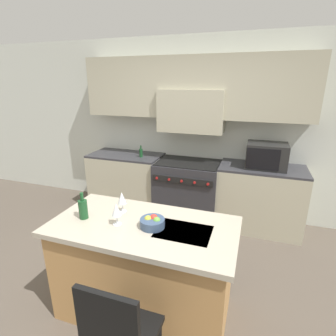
{
  "coord_description": "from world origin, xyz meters",
  "views": [
    {
      "loc": [
        0.91,
        -1.78,
        2.05
      ],
      "look_at": [
        0.04,
        0.79,
        1.16
      ],
      "focal_mm": 28.0,
      "sensor_mm": 36.0,
      "label": 1
    }
  ],
  "objects_px": {
    "range_stove": "(188,190)",
    "fruit_bowl": "(152,222)",
    "microwave": "(266,156)",
    "wine_bottle": "(83,209)",
    "oil_bottle_on_counter": "(141,153)",
    "wine_glass_far": "(122,199)",
    "wine_glass_near": "(116,210)",
    "island_chair": "(118,335)"
  },
  "relations": [
    {
      "from": "microwave",
      "to": "wine_bottle",
      "type": "relative_size",
      "value": 2.16
    },
    {
      "from": "wine_bottle",
      "to": "fruit_bowl",
      "type": "xyz_separation_m",
      "value": [
        0.63,
        0.06,
        -0.05
      ]
    },
    {
      "from": "microwave",
      "to": "fruit_bowl",
      "type": "height_order",
      "value": "microwave"
    },
    {
      "from": "wine_glass_near",
      "to": "island_chair",
      "type": "bearing_deg",
      "value": -62.03
    },
    {
      "from": "island_chair",
      "to": "oil_bottle_on_counter",
      "type": "distance_m",
      "value": 2.76
    },
    {
      "from": "wine_bottle",
      "to": "wine_glass_far",
      "type": "distance_m",
      "value": 0.35
    },
    {
      "from": "wine_bottle",
      "to": "fruit_bowl",
      "type": "distance_m",
      "value": 0.63
    },
    {
      "from": "fruit_bowl",
      "to": "microwave",
      "type": "bearing_deg",
      "value": 64.48
    },
    {
      "from": "island_chair",
      "to": "oil_bottle_on_counter",
      "type": "bearing_deg",
      "value": 111.05
    },
    {
      "from": "range_stove",
      "to": "microwave",
      "type": "distance_m",
      "value": 1.26
    },
    {
      "from": "wine_bottle",
      "to": "wine_glass_far",
      "type": "xyz_separation_m",
      "value": [
        0.27,
        0.22,
        0.04
      ]
    },
    {
      "from": "range_stove",
      "to": "fruit_bowl",
      "type": "distance_m",
      "value": 1.94
    },
    {
      "from": "range_stove",
      "to": "island_chair",
      "type": "distance_m",
      "value": 2.59
    },
    {
      "from": "range_stove",
      "to": "fruit_bowl",
      "type": "xyz_separation_m",
      "value": [
        0.18,
        -1.87,
        0.49
      ]
    },
    {
      "from": "wine_bottle",
      "to": "range_stove",
      "type": "bearing_deg",
      "value": 76.87
    },
    {
      "from": "wine_glass_near",
      "to": "wine_bottle",
      "type": "bearing_deg",
      "value": 179.51
    },
    {
      "from": "wine_bottle",
      "to": "wine_glass_near",
      "type": "xyz_separation_m",
      "value": [
        0.33,
        -0.0,
        0.04
      ]
    },
    {
      "from": "wine_glass_near",
      "to": "wine_glass_far",
      "type": "distance_m",
      "value": 0.23
    },
    {
      "from": "oil_bottle_on_counter",
      "to": "fruit_bowl",
      "type": "bearing_deg",
      "value": -63.08
    },
    {
      "from": "wine_glass_far",
      "to": "fruit_bowl",
      "type": "xyz_separation_m",
      "value": [
        0.36,
        -0.16,
        -0.09
      ]
    },
    {
      "from": "fruit_bowl",
      "to": "range_stove",
      "type": "bearing_deg",
      "value": 95.41
    },
    {
      "from": "range_stove",
      "to": "microwave",
      "type": "bearing_deg",
      "value": 0.99
    },
    {
      "from": "oil_bottle_on_counter",
      "to": "microwave",
      "type": "bearing_deg",
      "value": 1.85
    },
    {
      "from": "wine_bottle",
      "to": "wine_glass_far",
      "type": "bearing_deg",
      "value": 39.12
    },
    {
      "from": "range_stove",
      "to": "wine_bottle",
      "type": "bearing_deg",
      "value": -103.13
    },
    {
      "from": "range_stove",
      "to": "island_chair",
      "type": "xyz_separation_m",
      "value": [
        0.23,
        -2.58,
        0.09
      ]
    },
    {
      "from": "island_chair",
      "to": "wine_glass_far",
      "type": "height_order",
      "value": "wine_glass_far"
    },
    {
      "from": "microwave",
      "to": "wine_glass_far",
      "type": "relative_size",
      "value": 2.68
    },
    {
      "from": "microwave",
      "to": "wine_bottle",
      "type": "height_order",
      "value": "microwave"
    },
    {
      "from": "microwave",
      "to": "wine_bottle",
      "type": "distance_m",
      "value": 2.48
    },
    {
      "from": "wine_bottle",
      "to": "oil_bottle_on_counter",
      "type": "height_order",
      "value": "wine_bottle"
    },
    {
      "from": "microwave",
      "to": "oil_bottle_on_counter",
      "type": "relative_size",
      "value": 2.86
    },
    {
      "from": "fruit_bowl",
      "to": "wine_glass_far",
      "type": "bearing_deg",
      "value": 156.5
    },
    {
      "from": "microwave",
      "to": "range_stove",
      "type": "bearing_deg",
      "value": -179.01
    },
    {
      "from": "range_stove",
      "to": "wine_glass_far",
      "type": "distance_m",
      "value": 1.82
    },
    {
      "from": "wine_glass_near",
      "to": "fruit_bowl",
      "type": "bearing_deg",
      "value": 11.86
    },
    {
      "from": "wine_bottle",
      "to": "fruit_bowl",
      "type": "bearing_deg",
      "value": 5.39
    },
    {
      "from": "range_stove",
      "to": "wine_glass_near",
      "type": "distance_m",
      "value": 2.02
    },
    {
      "from": "island_chair",
      "to": "wine_glass_far",
      "type": "bearing_deg",
      "value": 115.31
    },
    {
      "from": "range_stove",
      "to": "wine_bottle",
      "type": "xyz_separation_m",
      "value": [
        -0.45,
        -1.93,
        0.54
      ]
    },
    {
      "from": "island_chair",
      "to": "wine_glass_near",
      "type": "bearing_deg",
      "value": 117.97
    },
    {
      "from": "wine_glass_far",
      "to": "oil_bottle_on_counter",
      "type": "height_order",
      "value": "oil_bottle_on_counter"
    }
  ]
}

